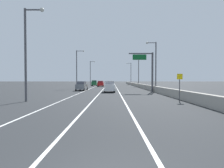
{
  "coord_description": "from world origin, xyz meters",
  "views": [
    {
      "loc": [
        0.16,
        -3.75,
        2.38
      ],
      "look_at": [
        0.14,
        50.23,
        1.06
      ],
      "focal_mm": 29.5,
      "sensor_mm": 36.0,
      "label": 1
    }
  ],
  "objects": [
    {
      "name": "car_red_0",
      "position": [
        -3.64,
        57.9,
        0.97
      ],
      "size": [
        1.98,
        4.52,
        1.93
      ],
      "color": "red",
      "rests_on": "ground_plane"
    },
    {
      "name": "car_green_4",
      "position": [
        -6.43,
        64.9,
        1.03
      ],
      "size": [
        1.96,
        4.27,
        2.08
      ],
      "color": "#196033",
      "rests_on": "ground_plane"
    },
    {
      "name": "lane_stripe_center",
      "position": [
        -2.0,
        55.0,
        0.0
      ],
      "size": [
        0.16,
        130.0,
        0.0
      ],
      "primitive_type": "cube",
      "color": "silver",
      "rests_on": "ground_plane"
    },
    {
      "name": "car_yellow_1",
      "position": [
        -0.43,
        57.3,
        0.96
      ],
      "size": [
        2.02,
        4.15,
        1.93
      ],
      "color": "gold",
      "rests_on": "ground_plane"
    },
    {
      "name": "speed_advisory_sign",
      "position": [
        7.54,
        16.26,
        1.76
      ],
      "size": [
        0.6,
        0.11,
        3.0
      ],
      "color": "#4C4C51",
      "rests_on": "ground_plane"
    },
    {
      "name": "lamp_post_right_fourth",
      "position": [
        8.6,
        80.71,
        5.76
      ],
      "size": [
        2.14,
        0.44,
        10.03
      ],
      "color": "#4C4C51",
      "rests_on": "ground_plane"
    },
    {
      "name": "lamp_post_left_mid",
      "position": [
        -8.81,
        44.28,
        5.76
      ],
      "size": [
        2.14,
        0.44,
        10.03
      ],
      "color": "#4C4C51",
      "rests_on": "ground_plane"
    },
    {
      "name": "lamp_post_right_second",
      "position": [
        8.8,
        33.57,
        5.76
      ],
      "size": [
        2.14,
        0.44,
        10.03
      ],
      "color": "#4C4C51",
      "rests_on": "ground_plane"
    },
    {
      "name": "lamp_post_right_third",
      "position": [
        8.72,
        57.14,
        5.76
      ],
      "size": [
        2.14,
        0.44,
        10.03
      ],
      "color": "#4C4C51",
      "rests_on": "ground_plane"
    },
    {
      "name": "lane_stripe_left",
      "position": [
        -5.5,
        55.0,
        0.0
      ],
      "size": [
        0.16,
        130.0,
        0.0
      ],
      "primitive_type": "cube",
      "color": "silver",
      "rests_on": "ground_plane"
    },
    {
      "name": "car_gray_3",
      "position": [
        -6.41,
        36.08,
        1.0
      ],
      "size": [
        2.07,
        4.85,
        1.99
      ],
      "color": "slate",
      "rests_on": "ground_plane"
    },
    {
      "name": "ground_plane",
      "position": [
        0.0,
        64.0,
        0.0
      ],
      "size": [
        320.0,
        320.0,
        0.0
      ],
      "primitive_type": "plane",
      "color": "#26282B"
    },
    {
      "name": "lamp_post_left_near",
      "position": [
        -8.85,
        15.99,
        5.76
      ],
      "size": [
        2.14,
        0.44,
        10.03
      ],
      "color": "#4C4C51",
      "rests_on": "ground_plane"
    },
    {
      "name": "jersey_barrier_right",
      "position": [
        8.44,
        40.0,
        0.55
      ],
      "size": [
        0.6,
        120.0,
        1.1
      ],
      "primitive_type": "cube",
      "color": "#9E998E",
      "rests_on": "ground_plane"
    },
    {
      "name": "lane_stripe_right",
      "position": [
        1.5,
        55.0,
        0.0
      ],
      "size": [
        0.16,
        130.0,
        0.0
      ],
      "primitive_type": "cube",
      "color": "silver",
      "rests_on": "ground_plane"
    },
    {
      "name": "overhead_sign_gantry",
      "position": [
        7.09,
        31.15,
        4.73
      ],
      "size": [
        4.68,
        0.36,
        7.5
      ],
      "color": "#47474C",
      "rests_on": "ground_plane"
    },
    {
      "name": "lamp_post_left_far",
      "position": [
        -8.59,
        72.57,
        5.76
      ],
      "size": [
        2.14,
        0.44,
        10.03
      ],
      "color": "#4C4C51",
      "rests_on": "ground_plane"
    },
    {
      "name": "car_white_2",
      "position": [
        -0.32,
        30.82,
        1.04
      ],
      "size": [
        2.12,
        4.42,
        2.09
      ],
      "color": "white",
      "rests_on": "ground_plane"
    }
  ]
}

